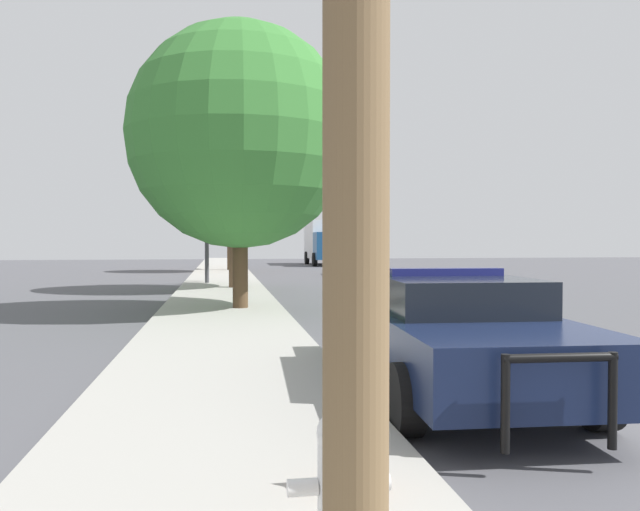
{
  "coord_description": "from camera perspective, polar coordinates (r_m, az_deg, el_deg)",
  "views": [
    {
      "loc": [
        -5.11,
        -5.21,
        1.78
      ],
      "look_at": [
        -1.42,
        18.11,
        1.21
      ],
      "focal_mm": 35.0,
      "sensor_mm": 36.0,
      "label": 1
    }
  ],
  "objects": [
    {
      "name": "sidewalk_left",
      "position": [
        5.49,
        -8.83,
        -16.86
      ],
      "size": [
        3.0,
        110.0,
        0.13
      ],
      "color": "#A3A099",
      "rests_on": "ground_plane"
    },
    {
      "name": "police_car",
      "position": [
        7.5,
        11.89,
        -6.63
      ],
      "size": [
        2.27,
        5.08,
        1.45
      ],
      "rotation": [
        0.0,
        0.0,
        3.09
      ],
      "color": "#141E3D",
      "rests_on": "ground_plane"
    },
    {
      "name": "fire_hydrant",
      "position": [
        3.46,
        1.75,
        -19.68
      ],
      "size": [
        0.54,
        0.24,
        0.76
      ],
      "color": "white",
      "rests_on": "sidewalk_left"
    },
    {
      "name": "traffic_light",
      "position": [
        24.79,
        -7.33,
        5.21
      ],
      "size": [
        3.19,
        0.35,
        4.7
      ],
      "color": "#424247",
      "rests_on": "sidewalk_left"
    },
    {
      "name": "car_background_oncoming",
      "position": [
        31.91,
        3.94,
        -0.45
      ],
      "size": [
        2.07,
        4.55,
        1.45
      ],
      "rotation": [
        0.0,
        0.0,
        3.1
      ],
      "color": "slate",
      "rests_on": "ground_plane"
    },
    {
      "name": "box_truck",
      "position": [
        45.57,
        0.49,
        1.32
      ],
      "size": [
        2.64,
        7.15,
        3.24
      ],
      "rotation": [
        0.0,
        0.0,
        3.13
      ],
      "color": "navy",
      "rests_on": "ground_plane"
    },
    {
      "name": "tree_sidewalk_near",
      "position": [
        15.65,
        -7.34,
        10.74
      ],
      "size": [
        5.5,
        5.5,
        6.96
      ],
      "color": "#4C3823",
      "rests_on": "sidewalk_left"
    },
    {
      "name": "tree_sidewalk_far",
      "position": [
        35.66,
        -8.23,
        6.47
      ],
      "size": [
        4.07,
        4.07,
        6.88
      ],
      "color": "#4C3823",
      "rests_on": "sidewalk_left"
    },
    {
      "name": "tree_sidewalk_mid",
      "position": [
        22.37,
        -7.86,
        8.08
      ],
      "size": [
        4.95,
        4.95,
        6.75
      ],
      "color": "brown",
      "rests_on": "sidewalk_left"
    },
    {
      "name": "traffic_cone",
      "position": [
        4.34,
        2.27,
        -17.12
      ],
      "size": [
        0.34,
        0.34,
        0.54
      ],
      "color": "orange",
      "rests_on": "sidewalk_left"
    }
  ]
}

